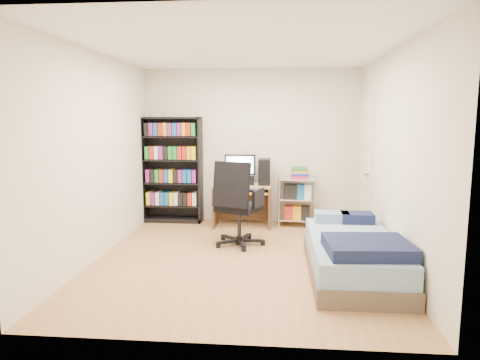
# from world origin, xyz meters

# --- Properties ---
(room) EXTENTS (3.58, 4.08, 2.58)m
(room) POSITION_xyz_m (0.00, 0.00, 1.25)
(room) COLOR #A47E52
(room) RESTS_ON ground
(media_shelf) EXTENTS (0.97, 0.32, 1.80)m
(media_shelf) POSITION_xyz_m (-1.29, 1.84, 0.89)
(media_shelf) COLOR black
(media_shelf) RESTS_ON room
(computer_desk) EXTENTS (0.90, 0.52, 1.14)m
(computer_desk) POSITION_xyz_m (-0.03, 1.65, 0.61)
(computer_desk) COLOR tan
(computer_desk) RESTS_ON room
(office_chair) EXTENTS (0.88, 0.88, 1.15)m
(office_chair) POSITION_xyz_m (-0.09, 0.56, 0.37)
(office_chair) COLOR black
(office_chair) RESTS_ON room
(wire_cart) EXTENTS (0.62, 0.47, 0.94)m
(wire_cart) POSITION_xyz_m (0.76, 1.75, 0.61)
(wire_cart) COLOR silver
(wire_cart) RESTS_ON room
(bed) EXTENTS (0.94, 1.87, 0.53)m
(bed) POSITION_xyz_m (1.27, -0.43, 0.24)
(bed) COLOR brown
(bed) RESTS_ON room
(door) EXTENTS (0.12, 0.80, 2.00)m
(door) POSITION_xyz_m (1.72, 1.35, 1.00)
(door) COLOR silver
(door) RESTS_ON room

